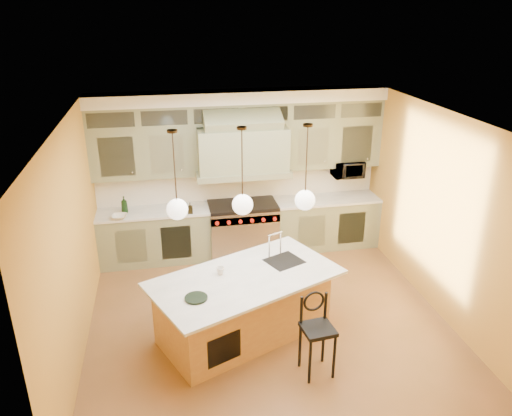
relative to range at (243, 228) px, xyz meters
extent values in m
plane|color=brown|center=(0.00, -2.14, -0.49)|extent=(5.00, 5.00, 0.00)
plane|color=white|center=(0.00, -2.14, 2.41)|extent=(5.00, 5.00, 0.00)
plane|color=#C28C35|center=(0.00, 0.36, 0.96)|extent=(5.00, 0.00, 5.00)
plane|color=#C28C35|center=(0.00, -4.64, 0.96)|extent=(5.00, 0.00, 5.00)
plane|color=#C28C35|center=(-2.50, -2.14, 0.96)|extent=(0.00, 5.00, 5.00)
plane|color=#C28C35|center=(2.50, -2.14, 0.96)|extent=(0.00, 5.00, 5.00)
cube|color=gray|center=(-1.55, 0.03, -0.04)|extent=(1.90, 0.65, 0.90)
cube|color=gray|center=(1.55, 0.03, -0.04)|extent=(1.90, 0.65, 0.90)
cube|color=white|center=(-1.55, 0.03, 0.43)|extent=(1.90, 0.68, 0.04)
cube|color=white|center=(1.55, 0.03, 0.43)|extent=(1.90, 0.68, 0.04)
cube|color=beige|center=(0.00, 0.34, 0.73)|extent=(5.00, 0.04, 0.56)
cube|color=gray|center=(-1.62, 0.18, 1.44)|extent=(1.75, 0.35, 0.85)
cube|color=gray|center=(1.62, 0.18, 1.44)|extent=(1.75, 0.35, 0.85)
cube|color=gray|center=(0.00, 0.01, 1.46)|extent=(1.50, 0.70, 0.75)
cube|color=#747858|center=(0.00, 0.01, 1.06)|extent=(1.60, 0.76, 0.10)
cube|color=#333833|center=(0.00, 0.18, 2.04)|extent=(5.00, 0.35, 0.35)
cube|color=white|center=(0.00, 0.16, 2.31)|extent=(5.00, 0.47, 0.20)
cube|color=silver|center=(0.00, 0.01, -0.04)|extent=(1.20, 0.70, 0.90)
cube|color=black|center=(0.00, 0.01, 0.44)|extent=(1.20, 0.70, 0.06)
cube|color=silver|center=(0.00, -0.31, 0.29)|extent=(1.20, 0.06, 0.14)
cube|color=#A86E3B|center=(-0.39, -2.39, -0.05)|extent=(2.42, 1.84, 0.88)
cube|color=white|center=(-0.37, -2.44, 0.41)|extent=(2.75, 2.17, 0.04)
cube|color=black|center=(0.23, -2.12, 0.41)|extent=(0.60, 0.57, 0.05)
cylinder|color=black|center=(0.22, -3.50, -0.18)|extent=(0.04, 0.04, 0.61)
cylinder|color=black|center=(0.53, -3.46, -0.18)|extent=(0.04, 0.04, 0.61)
cylinder|color=black|center=(0.18, -3.18, -0.18)|extent=(0.04, 0.04, 0.61)
cylinder|color=black|center=(0.49, -3.15, -0.18)|extent=(0.04, 0.04, 0.61)
cube|color=black|center=(0.35, -3.32, 0.14)|extent=(0.41, 0.41, 0.05)
torus|color=black|center=(0.34, -3.17, 0.44)|extent=(0.27, 0.06, 0.27)
imported|color=black|center=(1.95, 0.11, 0.96)|extent=(0.54, 0.37, 0.30)
imported|color=black|center=(-2.01, 0.01, 0.60)|extent=(0.12, 0.12, 0.30)
imported|color=black|center=(-0.93, -0.22, 0.55)|extent=(0.09, 0.09, 0.19)
imported|color=silver|center=(-2.09, -0.22, 0.49)|extent=(0.27, 0.27, 0.06)
imported|color=silver|center=(-0.68, -2.31, 0.48)|extent=(0.12, 0.12, 0.10)
cylinder|color=#2D2319|center=(-1.19, -2.39, 2.39)|extent=(0.12, 0.12, 0.03)
cylinder|color=#2D2319|center=(-1.19, -2.39, 1.95)|extent=(0.02, 0.02, 0.93)
sphere|color=white|center=(-1.19, -2.39, 1.43)|extent=(0.26, 0.26, 0.26)
cylinder|color=#2D2319|center=(-0.39, -2.39, 2.39)|extent=(0.12, 0.12, 0.03)
cylinder|color=#2D2319|center=(-0.39, -2.39, 1.95)|extent=(0.02, 0.02, 0.93)
sphere|color=white|center=(-0.39, -2.39, 1.43)|extent=(0.26, 0.26, 0.26)
cylinder|color=#2D2319|center=(0.41, -2.39, 2.39)|extent=(0.12, 0.12, 0.03)
cylinder|color=#2D2319|center=(0.41, -2.39, 1.95)|extent=(0.02, 0.02, 0.93)
sphere|color=white|center=(0.41, -2.39, 1.43)|extent=(0.26, 0.26, 0.26)
camera|label=1|loc=(-1.31, -8.03, 3.74)|focal=35.00mm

